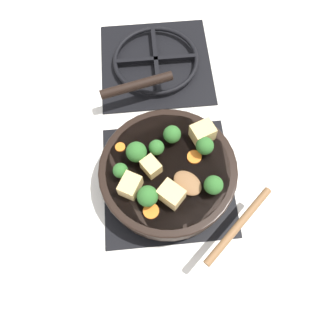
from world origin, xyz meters
TOP-DOWN VIEW (x-y plane):
  - ground_plane at (0.00, 0.00)m, footprint 2.40×2.40m
  - front_burner_grate at (0.00, 0.00)m, footprint 0.31×0.31m
  - rear_burner_grate at (0.00, 0.36)m, footprint 0.31×0.31m
  - skillet_pan at (-0.00, 0.00)m, footprint 0.31×0.43m
  - wooden_spoon at (0.09, -0.10)m, footprint 0.22×0.22m
  - tofu_cube_center_large at (-0.08, -0.04)m, footprint 0.06×0.06m
  - tofu_cube_near_handle at (-0.00, -0.07)m, footprint 0.06×0.06m
  - tofu_cube_east_chunk at (0.09, 0.07)m, footprint 0.06×0.06m
  - tofu_cube_west_chunk at (-0.04, -0.00)m, footprint 0.05×0.05m
  - broccoli_floret_near_spoon at (-0.07, 0.03)m, footprint 0.05×0.05m
  - broccoli_floret_center_top at (0.02, 0.07)m, footprint 0.04×0.04m
  - broccoli_floret_east_rim at (-0.10, -0.01)m, footprint 0.03×0.03m
  - broccoli_floret_west_rim at (0.09, -0.06)m, footprint 0.04×0.04m
  - broccoli_floret_north_edge at (-0.05, -0.07)m, footprint 0.04×0.04m
  - broccoli_floret_south_cluster at (-0.02, 0.04)m, footprint 0.03×0.03m
  - broccoli_floret_mid_floret at (0.08, 0.03)m, footprint 0.04×0.04m
  - carrot_slice_orange_thin at (-0.10, 0.06)m, footprint 0.02×0.02m
  - carrot_slice_near_center at (0.06, 0.02)m, footprint 0.03×0.03m
  - carrot_slice_edge_slice at (-0.04, -0.10)m, footprint 0.03×0.03m

SIDE VIEW (x-z plane):
  - ground_plane at x=0.00m, z-range 0.00..0.00m
  - front_burner_grate at x=0.00m, z-range 0.00..0.03m
  - rear_burner_grate at x=0.00m, z-range 0.00..0.03m
  - skillet_pan at x=0.00m, z-range 0.03..0.08m
  - carrot_slice_orange_thin at x=-0.10m, z-range 0.08..0.09m
  - carrot_slice_near_center at x=0.06m, z-range 0.08..0.09m
  - carrot_slice_edge_slice at x=-0.04m, z-range 0.08..0.09m
  - wooden_spoon at x=0.09m, z-range 0.08..0.10m
  - tofu_cube_west_chunk at x=-0.04m, z-range 0.08..0.11m
  - tofu_cube_center_large at x=-0.08m, z-range 0.08..0.12m
  - tofu_cube_east_chunk at x=0.09m, z-range 0.08..0.12m
  - tofu_cube_near_handle at x=0.00m, z-range 0.08..0.12m
  - broccoli_floret_east_rim at x=-0.10m, z-range 0.08..0.12m
  - broccoli_floret_south_cluster at x=-0.02m, z-range 0.08..0.13m
  - broccoli_floret_mid_floret at x=0.08m, z-range 0.08..0.13m
  - broccoli_floret_center_top at x=0.02m, z-range 0.08..0.13m
  - broccoli_floret_west_rim at x=0.09m, z-range 0.08..0.13m
  - broccoli_floret_north_edge at x=-0.05m, z-range 0.08..0.13m
  - broccoli_floret_near_spoon at x=-0.07m, z-range 0.08..0.14m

